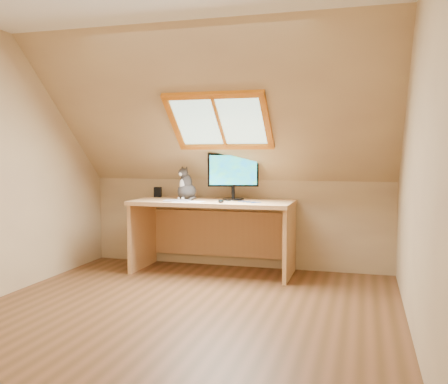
% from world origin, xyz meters
% --- Properties ---
extents(ground, '(3.50, 3.50, 0.00)m').
position_xyz_m(ground, '(0.00, 0.00, 0.00)').
color(ground, brown).
rests_on(ground, ground).
extents(room_shell, '(3.52, 3.52, 2.41)m').
position_xyz_m(room_shell, '(0.00, -0.09, 1.43)').
color(room_shell, tan).
rests_on(room_shell, ground).
extents(desk, '(1.74, 0.76, 0.79)m').
position_xyz_m(desk, '(-0.17, 1.45, 0.56)').
color(desk, tan).
rests_on(desk, ground).
extents(monitor, '(0.54, 0.23, 0.51)m').
position_xyz_m(monitor, '(0.03, 1.48, 1.09)').
color(monitor, black).
rests_on(monitor, desk).
extents(cat, '(0.29, 0.31, 0.38)m').
position_xyz_m(cat, '(-0.50, 1.44, 0.93)').
color(cat, '#393432').
rests_on(cat, desk).
extents(desk_speaker, '(0.10, 0.10, 0.12)m').
position_xyz_m(desk_speaker, '(-0.93, 1.63, 0.85)').
color(desk_speaker, black).
rests_on(desk_speaker, desk).
extents(graphics_tablet, '(0.30, 0.24, 0.01)m').
position_xyz_m(graphics_tablet, '(-0.51, 1.19, 0.80)').
color(graphics_tablet, '#B2B2B7').
rests_on(graphics_tablet, desk).
extents(mouse, '(0.09, 0.12, 0.03)m').
position_xyz_m(mouse, '(-0.01, 1.14, 0.81)').
color(mouse, black).
rests_on(mouse, desk).
extents(papers, '(0.33, 0.27, 0.00)m').
position_xyz_m(papers, '(-0.31, 1.12, 0.79)').
color(papers, white).
rests_on(papers, desk).
extents(cables, '(0.51, 0.26, 0.01)m').
position_xyz_m(cables, '(0.15, 1.26, 0.80)').
color(cables, silver).
rests_on(cables, desk).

